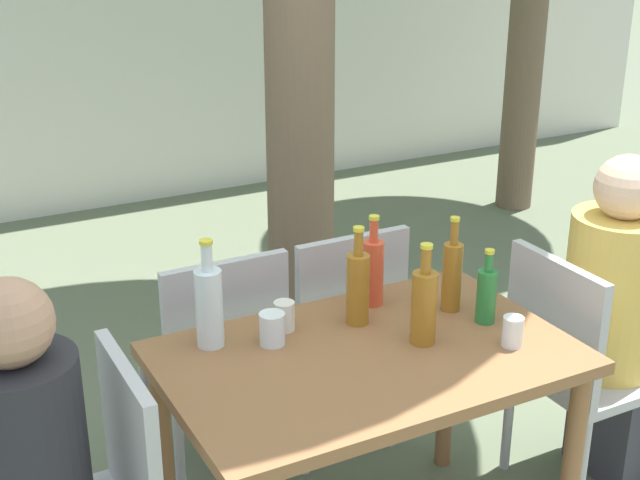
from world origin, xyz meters
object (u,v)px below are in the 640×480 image
Objects in this scene: amber_bottle_3 at (452,274)px; drinking_glass_0 at (513,332)px; soda_bottle_0 at (373,270)px; patio_chair_2 at (217,354)px; person_seated_1 at (625,338)px; patio_chair_3 at (337,325)px; amber_bottle_2 at (424,305)px; amber_bottle_4 at (358,286)px; drinking_glass_2 at (284,316)px; drinking_glass_1 at (272,329)px; patio_chair_1 at (574,361)px; green_bottle_1 at (487,294)px; dining_table_front at (367,383)px; water_bottle_5 at (209,305)px.

amber_bottle_3 reaches higher than drinking_glass_0.
soda_bottle_0 reaches higher than drinking_glass_0.
person_seated_1 reaches higher than patio_chair_2.
person_seated_1 reaches higher than amber_bottle_3.
amber_bottle_2 reaches higher than patio_chair_3.
amber_bottle_4 is at bearing -139.55° from soda_bottle_0.
amber_bottle_4 reaches higher than amber_bottle_3.
drinking_glass_2 is at bearing 78.66° from person_seated_1.
patio_chair_2 is 0.53m from drinking_glass_1.
green_bottle_1 is at bearing 90.04° from patio_chair_1.
patio_chair_1 is at bearing -13.93° from drinking_glass_2.
drinking_glass_2 is at bearing 122.04° from dining_table_front.
drinking_glass_0 is at bearing -36.58° from drinking_glass_2.
drinking_glass_2 is (-1.22, 0.24, 0.26)m from person_seated_1.
drinking_glass_1 is at bearing -25.83° from water_bottle_5.
amber_bottle_4 is at bearing 169.42° from amber_bottle_3.
green_bottle_1 is at bearing 5.10° from amber_bottle_2.
drinking_glass_1 reaches higher than drinking_glass_2.
amber_bottle_2 is (-0.89, -0.02, 0.34)m from person_seated_1.
water_bottle_5 is 3.38× the size of drinking_glass_1.
patio_chair_3 is at bearing 106.86° from green_bottle_1.
patio_chair_1 is at bearing -13.36° from amber_bottle_4.
amber_bottle_4 reaches higher than patio_chair_2.
patio_chair_1 is 9.25× the size of drinking_glass_1.
patio_chair_1 is 0.86m from patio_chair_3.
drinking_glass_0 is 0.94× the size of drinking_glass_1.
green_bottle_1 is (0.67, -0.62, 0.34)m from patio_chair_2.
patio_chair_3 is 0.82m from water_bottle_5.
patio_chair_2 and patio_chair_3 have the same top height.
amber_bottle_3 is at bearing -5.25° from drinking_glass_1.
amber_bottle_4 is (0.07, 0.18, 0.23)m from dining_table_front.
person_seated_1 is 3.69× the size of water_bottle_5.
drinking_glass_2 is (-0.39, -0.37, 0.29)m from patio_chair_3.
patio_chair_3 is 3.00× the size of soda_bottle_0.
patio_chair_2 is 2.90× the size of amber_bottle_2.
patio_chair_1 is (0.83, 0.00, -0.14)m from dining_table_front.
green_bottle_1 is at bearing -15.33° from drinking_glass_1.
soda_bottle_0 is at bearing 80.28° from patio_chair_3.
patio_chair_1 is 0.80m from soda_bottle_0.
person_seated_1 is (1.07, -0.00, -0.11)m from dining_table_front.
person_seated_1 reaches higher than patio_chair_3.
patio_chair_1 is at bearing 90.00° from person_seated_1.
water_bottle_5 is at bearing 67.35° from patio_chair_2.
water_bottle_5 is at bearing 79.94° from person_seated_1.
water_bottle_5 reaches higher than green_bottle_1.
soda_bottle_0 is 0.91× the size of water_bottle_5.
person_seated_1 reaches higher than water_bottle_5.
person_seated_1 reaches higher than amber_bottle_4.
patio_chair_2 is at bearing 0.00° from patio_chair_3.
patio_chair_2 is at bearing 129.25° from drinking_glass_0.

